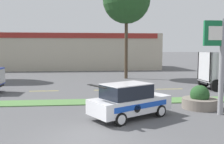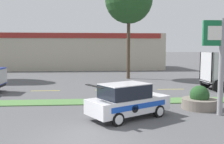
% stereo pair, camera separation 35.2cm
% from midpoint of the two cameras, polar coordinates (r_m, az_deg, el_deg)
% --- Properties ---
extents(ground_plane, '(600.00, 600.00, 0.00)m').
position_cam_midpoint_polar(ground_plane, '(9.94, -6.57, -15.35)').
color(ground_plane, '#515154').
extents(grass_verge, '(120.00, 1.74, 0.06)m').
position_cam_midpoint_polar(grass_verge, '(16.62, -6.14, -6.81)').
color(grass_verge, '#517F42').
rests_on(grass_verge, ground_plane).
extents(centre_line_4, '(2.40, 0.14, 0.01)m').
position_cam_midpoint_polar(centre_line_4, '(21.76, -15.72, -4.19)').
color(centre_line_4, yellow).
rests_on(centre_line_4, ground_plane).
extents(centre_line_5, '(2.40, 0.14, 0.01)m').
position_cam_midpoint_polar(centre_line_5, '(21.47, -1.35, -4.12)').
color(centre_line_5, yellow).
rests_on(centre_line_5, ground_plane).
extents(centre_line_6, '(2.40, 0.14, 0.01)m').
position_cam_midpoint_polar(centre_line_6, '(22.51, 12.52, -3.81)').
color(centre_line_6, yellow).
rests_on(centre_line_6, ground_plane).
extents(rally_car, '(4.55, 3.69, 1.80)m').
position_cam_midpoint_polar(rally_car, '(12.79, 3.15, -6.50)').
color(rally_car, white).
rests_on(rally_car, ground_plane).
extents(store_sign_post, '(2.10, 0.28, 5.07)m').
position_cam_midpoint_polar(store_sign_post, '(14.28, 23.30, 4.82)').
color(store_sign_post, gray).
rests_on(store_sign_post, ground_plane).
extents(stone_planter, '(2.03, 2.03, 1.38)m').
position_cam_midpoint_polar(stone_planter, '(15.65, 18.77, -6.11)').
color(stone_planter, slate).
rests_on(stone_planter, ground_plane).
extents(store_building_backdrop, '(35.87, 12.10, 6.11)m').
position_cam_midpoint_polar(store_building_backdrop, '(46.57, -12.80, 4.56)').
color(store_building_backdrop, '#BCB29E').
rests_on(store_building_backdrop, ground_plane).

